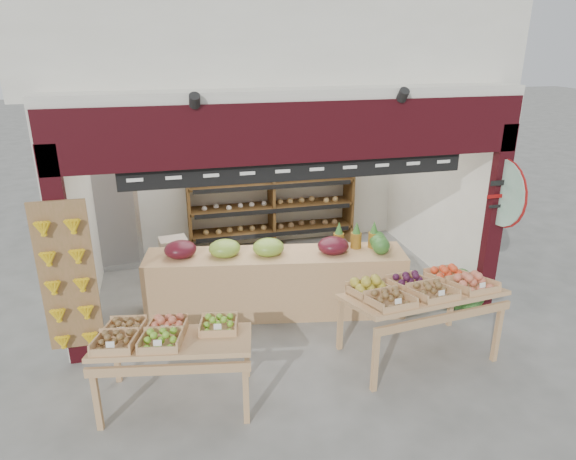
{
  "coord_description": "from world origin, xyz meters",
  "views": [
    {
      "loc": [
        -1.57,
        -6.79,
        3.67
      ],
      "look_at": [
        0.05,
        -0.2,
        1.12
      ],
      "focal_mm": 32.0,
      "sensor_mm": 36.0,
      "label": 1
    }
  ],
  "objects_px": {
    "refrigerator": "(118,213)",
    "back_shelving": "(271,188)",
    "display_table_left": "(164,337)",
    "display_table_right": "(421,291)",
    "mid_counter": "(275,280)",
    "watermelon_pile": "(459,293)",
    "cardboard_stack": "(187,262)"
  },
  "relations": [
    {
      "from": "mid_counter",
      "to": "display_table_right",
      "type": "xyz_separation_m",
      "value": [
        1.45,
        -1.46,
        0.39
      ]
    },
    {
      "from": "mid_counter",
      "to": "display_table_right",
      "type": "distance_m",
      "value": 2.09
    },
    {
      "from": "display_table_left",
      "to": "refrigerator",
      "type": "bearing_deg",
      "value": 99.86
    },
    {
      "from": "back_shelving",
      "to": "watermelon_pile",
      "type": "xyz_separation_m",
      "value": [
        2.18,
        -2.85,
        -0.94
      ]
    },
    {
      "from": "back_shelving",
      "to": "watermelon_pile",
      "type": "height_order",
      "value": "back_shelving"
    },
    {
      "from": "cardboard_stack",
      "to": "display_table_right",
      "type": "distance_m",
      "value": 3.93
    },
    {
      "from": "refrigerator",
      "to": "display_table_left",
      "type": "height_order",
      "value": "refrigerator"
    },
    {
      "from": "mid_counter",
      "to": "watermelon_pile",
      "type": "distance_m",
      "value": 2.71
    },
    {
      "from": "refrigerator",
      "to": "cardboard_stack",
      "type": "bearing_deg",
      "value": -42.78
    },
    {
      "from": "mid_counter",
      "to": "back_shelving",
      "type": "bearing_deg",
      "value": 78.85
    },
    {
      "from": "back_shelving",
      "to": "display_table_right",
      "type": "distance_m",
      "value": 4.0
    },
    {
      "from": "cardboard_stack",
      "to": "mid_counter",
      "type": "xyz_separation_m",
      "value": [
        1.14,
        -1.43,
        0.22
      ]
    },
    {
      "from": "display_table_right",
      "to": "refrigerator",
      "type": "bearing_deg",
      "value": 134.05
    },
    {
      "from": "watermelon_pile",
      "to": "back_shelving",
      "type": "bearing_deg",
      "value": 127.37
    },
    {
      "from": "back_shelving",
      "to": "display_table_left",
      "type": "distance_m",
      "value": 4.49
    },
    {
      "from": "display_table_left",
      "to": "watermelon_pile",
      "type": "bearing_deg",
      "value": 15.48
    },
    {
      "from": "back_shelving",
      "to": "display_table_left",
      "type": "xyz_separation_m",
      "value": [
        -2.0,
        -4.01,
        -0.34
      ]
    },
    {
      "from": "refrigerator",
      "to": "display_table_right",
      "type": "bearing_deg",
      "value": -48.93
    },
    {
      "from": "mid_counter",
      "to": "display_table_right",
      "type": "relative_size",
      "value": 1.95
    },
    {
      "from": "back_shelving",
      "to": "refrigerator",
      "type": "xyz_separation_m",
      "value": [
        -2.68,
        -0.1,
        -0.22
      ]
    },
    {
      "from": "refrigerator",
      "to": "watermelon_pile",
      "type": "height_order",
      "value": "refrigerator"
    },
    {
      "from": "watermelon_pile",
      "to": "display_table_right",
      "type": "bearing_deg",
      "value": -139.77
    },
    {
      "from": "display_table_right",
      "to": "watermelon_pile",
      "type": "bearing_deg",
      "value": 40.23
    },
    {
      "from": "cardboard_stack",
      "to": "display_table_right",
      "type": "bearing_deg",
      "value": -48.13
    },
    {
      "from": "display_table_left",
      "to": "watermelon_pile",
      "type": "distance_m",
      "value": 4.37
    },
    {
      "from": "display_table_left",
      "to": "watermelon_pile",
      "type": "height_order",
      "value": "display_table_left"
    },
    {
      "from": "cardboard_stack",
      "to": "display_table_left",
      "type": "xyz_separation_m",
      "value": [
        -0.38,
        -3.02,
        0.51
      ]
    },
    {
      "from": "refrigerator",
      "to": "cardboard_stack",
      "type": "height_order",
      "value": "refrigerator"
    },
    {
      "from": "watermelon_pile",
      "to": "cardboard_stack",
      "type": "bearing_deg",
      "value": 153.81
    },
    {
      "from": "refrigerator",
      "to": "back_shelving",
      "type": "bearing_deg",
      "value": -0.76
    },
    {
      "from": "cardboard_stack",
      "to": "watermelon_pile",
      "type": "relative_size",
      "value": 1.52
    },
    {
      "from": "display_table_left",
      "to": "mid_counter",
      "type": "bearing_deg",
      "value": 46.34
    }
  ]
}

